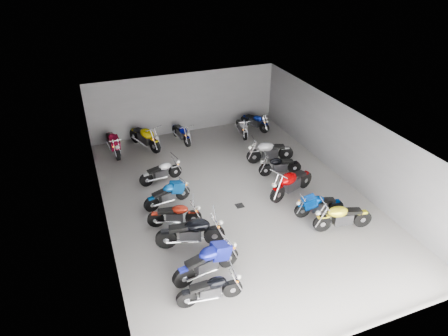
% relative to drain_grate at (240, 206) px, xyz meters
% --- Properties ---
extents(ground, '(14.00, 14.00, 0.00)m').
position_rel_drain_grate_xyz_m(ground, '(0.00, 0.50, -0.01)').
color(ground, gray).
rests_on(ground, ground).
extents(wall_back, '(10.00, 0.10, 3.20)m').
position_rel_drain_grate_xyz_m(wall_back, '(0.00, 7.50, 1.59)').
color(wall_back, slate).
rests_on(wall_back, ground).
extents(wall_left, '(0.10, 14.00, 3.20)m').
position_rel_drain_grate_xyz_m(wall_left, '(-5.00, 0.50, 1.59)').
color(wall_left, slate).
rests_on(wall_left, ground).
extents(wall_right, '(0.10, 14.00, 3.20)m').
position_rel_drain_grate_xyz_m(wall_right, '(5.00, 0.50, 1.59)').
color(wall_right, slate).
rests_on(wall_right, ground).
extents(ceiling, '(10.00, 14.00, 0.04)m').
position_rel_drain_grate_xyz_m(ceiling, '(0.00, 0.50, 3.21)').
color(ceiling, black).
rests_on(ceiling, wall_back).
extents(drain_grate, '(0.32, 0.32, 0.01)m').
position_rel_drain_grate_xyz_m(drain_grate, '(0.00, 0.00, 0.00)').
color(drain_grate, black).
rests_on(drain_grate, ground).
extents(motorcycle_left_a, '(1.96, 0.43, 0.86)m').
position_rel_drain_grate_xyz_m(motorcycle_left_a, '(-2.63, -4.05, 0.46)').
color(motorcycle_left_a, black).
rests_on(motorcycle_left_a, ground).
extents(motorcycle_left_b, '(2.27, 0.64, 1.01)m').
position_rel_drain_grate_xyz_m(motorcycle_left_b, '(-2.39, -3.05, 0.54)').
color(motorcycle_left_b, black).
rests_on(motorcycle_left_b, ground).
extents(motorcycle_left_c, '(2.32, 0.73, 1.04)m').
position_rel_drain_grate_xyz_m(motorcycle_left_c, '(-2.44, -1.53, 0.56)').
color(motorcycle_left_c, black).
rests_on(motorcycle_left_c, ground).
extents(motorcycle_left_d, '(1.93, 0.68, 0.87)m').
position_rel_drain_grate_xyz_m(motorcycle_left_d, '(-2.66, -0.28, 0.47)').
color(motorcycle_left_d, black).
rests_on(motorcycle_left_d, ground).
extents(motorcycle_left_e, '(1.96, 0.64, 0.88)m').
position_rel_drain_grate_xyz_m(motorcycle_left_e, '(-2.59, 1.09, 0.47)').
color(motorcycle_left_e, black).
rests_on(motorcycle_left_e, ground).
extents(motorcycle_left_f, '(1.92, 0.53, 0.85)m').
position_rel_drain_grate_xyz_m(motorcycle_left_f, '(-2.42, 2.89, 0.46)').
color(motorcycle_left_f, black).
rests_on(motorcycle_left_f, ground).
extents(motorcycle_right_b, '(2.19, 0.60, 0.97)m').
position_rel_drain_grate_xyz_m(motorcycle_right_b, '(2.86, -2.61, 0.52)').
color(motorcycle_right_b, black).
rests_on(motorcycle_right_b, ground).
extents(motorcycle_right_c, '(1.91, 0.52, 0.85)m').
position_rel_drain_grate_xyz_m(motorcycle_right_c, '(2.53, -1.61, 0.46)').
color(motorcycle_right_c, black).
rests_on(motorcycle_right_c, ground).
extents(motorcycle_right_d, '(2.29, 0.95, 1.05)m').
position_rel_drain_grate_xyz_m(motorcycle_right_d, '(2.25, -0.01, 0.57)').
color(motorcycle_right_d, black).
rests_on(motorcycle_right_d, ground).
extents(motorcycle_right_e, '(1.91, 0.53, 0.84)m').
position_rel_drain_grate_xyz_m(motorcycle_right_e, '(2.56, 1.58, 0.45)').
color(motorcycle_right_e, black).
rests_on(motorcycle_right_e, ground).
extents(motorcycle_right_f, '(2.23, 0.57, 0.99)m').
position_rel_drain_grate_xyz_m(motorcycle_right_f, '(2.68, 2.81, 0.53)').
color(motorcycle_right_f, black).
rests_on(motorcycle_right_f, ground).
extents(motorcycle_back_a, '(0.50, 2.29, 1.01)m').
position_rel_drain_grate_xyz_m(motorcycle_back_a, '(-4.00, 6.26, 0.54)').
color(motorcycle_back_a, black).
rests_on(motorcycle_back_a, ground).
extents(motorcycle_back_b, '(1.14, 2.24, 1.05)m').
position_rel_drain_grate_xyz_m(motorcycle_back_b, '(-2.44, 6.30, 0.57)').
color(motorcycle_back_b, black).
rests_on(motorcycle_back_b, ground).
extents(motorcycle_back_c, '(0.50, 1.99, 0.88)m').
position_rel_drain_grate_xyz_m(motorcycle_back_c, '(-0.57, 6.33, 0.47)').
color(motorcycle_back_c, black).
rests_on(motorcycle_back_c, ground).
extents(motorcycle_back_e, '(0.45, 1.86, 0.82)m').
position_rel_drain_grate_xyz_m(motorcycle_back_e, '(2.62, 5.93, 0.44)').
color(motorcycle_back_e, black).
rests_on(motorcycle_back_e, ground).
extents(motorcycle_back_f, '(0.94, 1.83, 0.86)m').
position_rel_drain_grate_xyz_m(motorcycle_back_f, '(3.59, 6.33, 0.46)').
color(motorcycle_back_f, black).
rests_on(motorcycle_back_f, ground).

